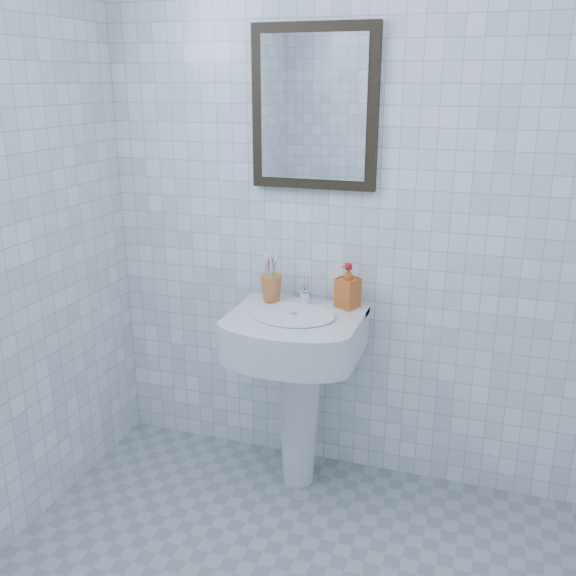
% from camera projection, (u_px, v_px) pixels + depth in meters
% --- Properties ---
extents(wall_back, '(2.20, 0.02, 2.50)m').
position_uv_depth(wall_back, '(363.00, 188.00, 2.52)').
color(wall_back, white).
rests_on(wall_back, ground).
extents(washbasin, '(0.51, 0.38, 0.79)m').
position_uv_depth(washbasin, '(297.00, 370.00, 2.60)').
color(washbasin, silver).
rests_on(washbasin, ground).
extents(faucet, '(0.05, 0.11, 0.12)m').
position_uv_depth(faucet, '(305.00, 292.00, 2.59)').
color(faucet, silver).
rests_on(faucet, washbasin).
extents(toothbrush_cup, '(0.11, 0.11, 0.11)m').
position_uv_depth(toothbrush_cup, '(271.00, 288.00, 2.64)').
color(toothbrush_cup, '#C36C32').
rests_on(toothbrush_cup, washbasin).
extents(soap_dispenser, '(0.11, 0.11, 0.18)m').
position_uv_depth(soap_dispenser, '(348.00, 286.00, 2.55)').
color(soap_dispenser, '#B93F12').
rests_on(soap_dispenser, washbasin).
extents(wall_mirror, '(0.50, 0.04, 0.62)m').
position_uv_depth(wall_mirror, '(314.00, 108.00, 2.46)').
color(wall_mirror, black).
rests_on(wall_mirror, wall_back).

